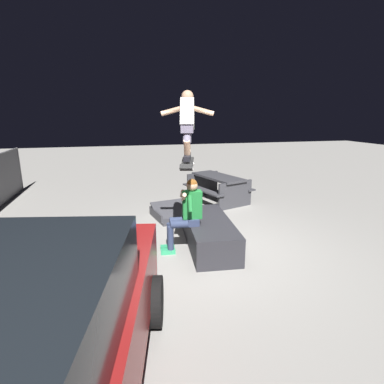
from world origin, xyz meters
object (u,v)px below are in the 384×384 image
Objects in this scene: skater_airborne at (187,122)px; person_sitting_on_ledge at (186,212)px; picnic_table_back at (218,184)px; parked_car at (8,365)px; kicker_ramp at (173,215)px; ledge_box_main at (209,233)px; trash_bin at (110,301)px; skateboard at (187,164)px.

person_sitting_on_ledge is at bearing 33.77° from skater_airborne.
picnic_table_back is 7.03m from parked_car.
person_sitting_on_ledge is 0.30× the size of parked_car.
kicker_ramp is (1.89, -0.07, -2.26)m from skater_airborne.
ledge_box_main is 1.99× the size of trash_bin.
skater_airborne is at bearing 152.21° from picnic_table_back.
picnic_table_back is (3.07, -1.61, -1.14)m from skateboard.
kicker_ramp is (1.86, -0.09, -0.69)m from person_sitting_on_ledge.
picnic_table_back is at bearing -53.43° from kicker_ramp.
skater_airborne is at bearing -15.65° from skateboard.
ledge_box_main is at bearing -66.17° from skateboard.
ledge_box_main is 0.97× the size of picnic_table_back.
skater_airborne is 3.03m from trash_bin.
parked_car is at bearing 142.95° from ledge_box_main.
ledge_box_main is 2.12m from skater_airborne.
ledge_box_main is 1.47× the size of person_sitting_on_ledge.
person_sitting_on_ledge reaches higher than picnic_table_back.
ledge_box_main is 4.03m from parked_car.
person_sitting_on_ledge is at bearing 151.60° from picnic_table_back.
parked_car reaches higher than kicker_ramp.
skater_airborne is 0.55× the size of picnic_table_back.
person_sitting_on_ledge is 2.44m from trash_bin.
trash_bin is (-2.05, 1.30, -0.25)m from person_sitting_on_ledge.
ledge_box_main is at bearing -76.18° from person_sitting_on_ledge.
parked_car is at bearing 147.76° from person_sitting_on_ledge.
skateboard reaches higher than picnic_table_back.
trash_bin reaches higher than picnic_table_back.
person_sitting_on_ledge is 1.20× the size of kicker_ramp.
trash_bin is at bearing 147.65° from person_sitting_on_ledge.
skater_airborne is at bearing 108.51° from ledge_box_main.
skateboard reaches higher than kicker_ramp.
skateboard is at bearing 152.41° from picnic_table_back.
skater_airborne is (0.05, -0.02, 0.69)m from skateboard.
ledge_box_main is 2.81m from trash_bin.
skater_airborne is 1.12× the size of trash_bin.
picnic_table_back is 5.82m from trash_bin.
ledge_box_main reaches higher than kicker_ramp.
skater_airborne is 1.00× the size of kicker_ramp.
skateboard is at bearing 113.83° from ledge_box_main.
ledge_box_main is 3.10m from picnic_table_back.
ledge_box_main is 1.79m from kicker_ramp.
ledge_box_main is 0.69m from person_sitting_on_ledge.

